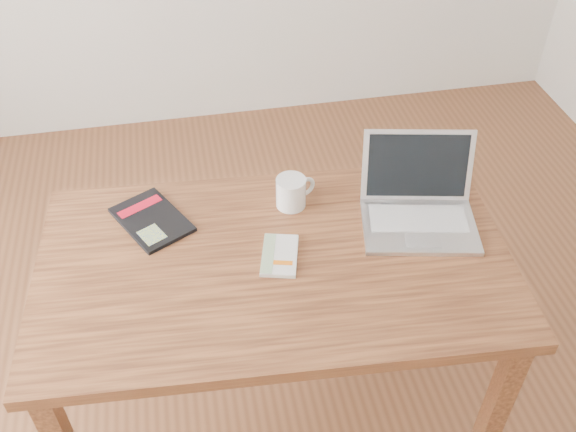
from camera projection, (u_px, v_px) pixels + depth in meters
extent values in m
plane|color=brown|center=(278.00, 421.00, 2.26)|extent=(4.00, 4.00, 0.00)
cube|color=brown|center=(275.00, 264.00, 1.82)|extent=(1.38, 0.85, 0.04)
cube|color=brown|center=(494.00, 412.00, 1.88)|extent=(0.06, 0.06, 0.71)
cube|color=brown|center=(94.00, 287.00, 2.25)|extent=(0.06, 0.06, 0.71)
cube|color=brown|center=(431.00, 256.00, 2.36)|extent=(0.06, 0.06, 0.71)
cube|color=silver|center=(280.00, 256.00, 1.80)|extent=(0.14, 0.18, 0.01)
cube|color=silver|center=(280.00, 255.00, 1.80)|extent=(0.14, 0.18, 0.01)
cube|color=gray|center=(268.00, 253.00, 1.80)|extent=(0.07, 0.16, 0.00)
cube|color=#D5650F|center=(283.00, 263.00, 1.77)|extent=(0.06, 0.03, 0.00)
cube|color=black|center=(152.00, 220.00, 1.92)|extent=(0.26, 0.29, 0.01)
cube|color=#AD0C1F|center=(140.00, 206.00, 1.95)|extent=(0.14, 0.10, 0.00)
cube|color=#7F925F|center=(152.00, 235.00, 1.86)|extent=(0.09, 0.09, 0.00)
cube|color=silver|center=(419.00, 227.00, 1.89)|extent=(0.37, 0.29, 0.02)
cube|color=silver|center=(418.00, 218.00, 1.91)|extent=(0.30, 0.18, 0.00)
cube|color=#BCBCC1|center=(423.00, 241.00, 1.83)|extent=(0.11, 0.07, 0.00)
cube|color=silver|center=(417.00, 165.00, 1.93)|extent=(0.34, 0.14, 0.21)
cube|color=black|center=(418.00, 166.00, 1.92)|extent=(0.31, 0.12, 0.19)
cylinder|color=silver|center=(291.00, 192.00, 1.94)|extent=(0.09, 0.09, 0.10)
cylinder|color=black|center=(291.00, 181.00, 1.91)|extent=(0.07, 0.07, 0.01)
torus|color=silver|center=(305.00, 187.00, 1.96)|extent=(0.07, 0.04, 0.07)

